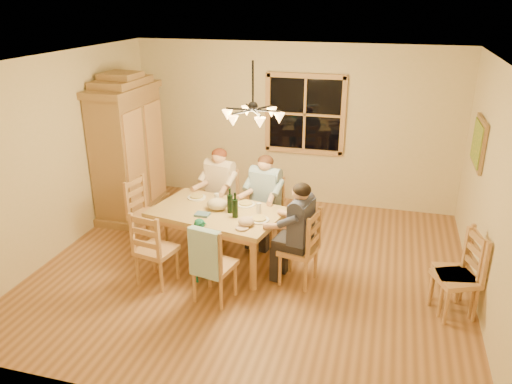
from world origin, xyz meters
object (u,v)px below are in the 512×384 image
(adult_plaid_man, at_px, (265,189))
(child, at_px, (202,250))
(armoire, at_px, (129,152))
(wine_bottle_a, at_px, (230,201))
(chandelier, at_px, (253,114))
(adult_woman, at_px, (219,181))
(chair_end_left, at_px, (148,225))
(chair_spare_front, at_px, (454,290))
(chair_far_right, at_px, (265,224))
(chair_end_right, at_px, (298,260))
(wine_bottle_b, at_px, (235,205))
(dining_table, at_px, (217,218))
(adult_slate_man, at_px, (300,221))
(chair_far_left, at_px, (220,214))
(chair_near_right, at_px, (215,276))
(chair_near_left, at_px, (157,261))
(chair_spare_back, at_px, (453,285))

(adult_plaid_man, relative_size, child, 1.04)
(armoire, bearing_deg, wine_bottle_a, -29.99)
(chandelier, bearing_deg, adult_woman, 130.61)
(chair_end_left, xyz_separation_m, chair_spare_front, (4.09, -0.64, 0.00))
(adult_woman, bearing_deg, chair_far_right, 180.00)
(chair_end_right, distance_m, child, 1.21)
(chair_end_left, relative_size, wine_bottle_b, 3.00)
(dining_table, xyz_separation_m, wine_bottle_b, (0.30, -0.14, 0.27))
(wine_bottle_a, xyz_separation_m, wine_bottle_b, (0.11, -0.12, 0.00))
(adult_slate_man, relative_size, wine_bottle_a, 2.65)
(dining_table, xyz_separation_m, wine_bottle_a, (0.19, -0.02, 0.27))
(dining_table, height_order, chair_far_right, chair_far_right)
(chair_end_right, xyz_separation_m, wine_bottle_a, (-0.95, 0.20, 0.62))
(chair_far_left, xyz_separation_m, chair_far_right, (0.73, -0.14, 0.00))
(chair_near_right, xyz_separation_m, wine_bottle_b, (0.03, 0.71, 0.62))
(chair_near_right, relative_size, adult_plaid_man, 1.13)
(armoire, relative_size, chair_far_right, 2.32)
(adult_woman, bearing_deg, adult_slate_man, 153.43)
(chair_near_left, bearing_deg, adult_plaid_man, 64.80)
(chair_far_right, xyz_separation_m, adult_slate_man, (0.67, -0.93, 0.54))
(chair_end_left, distance_m, adult_plaid_man, 1.76)
(chair_far_right, bearing_deg, chair_end_left, 27.98)
(chair_spare_front, bearing_deg, chair_end_left, 57.21)
(chair_end_right, bearing_deg, chair_far_left, 63.43)
(adult_woman, xyz_separation_m, wine_bottle_b, (0.56, -0.99, 0.08))
(chandelier, distance_m, chair_far_left, 2.13)
(dining_table, height_order, adult_slate_man, adult_slate_man)
(chair_spare_front, bearing_deg, dining_table, 57.96)
(chandelier, relative_size, armoire, 0.33)
(chair_end_left, bearing_deg, adult_woman, 136.74)
(dining_table, distance_m, chair_near_right, 0.96)
(dining_table, bearing_deg, adult_woman, 107.05)
(chair_end_right, distance_m, chair_spare_back, 1.82)
(adult_woman, bearing_deg, chair_near_right, 117.90)
(chair_near_left, relative_size, adult_plaid_man, 1.13)
(chair_spare_back, bearing_deg, chair_end_right, 75.98)
(wine_bottle_a, bearing_deg, adult_slate_man, -12.04)
(chair_near_left, relative_size, wine_bottle_a, 3.00)
(dining_table, relative_size, chair_near_left, 1.85)
(chair_near_left, height_order, wine_bottle_a, wine_bottle_a)
(chair_far_right, relative_size, adult_woman, 1.13)
(chandelier, relative_size, adult_slate_man, 0.88)
(armoire, relative_size, dining_table, 1.26)
(wine_bottle_b, xyz_separation_m, child, (-0.33, -0.36, -0.50))
(adult_woman, xyz_separation_m, wine_bottle_a, (0.45, -0.87, 0.08))
(chair_near_right, relative_size, chair_end_right, 1.00)
(chandelier, height_order, adult_plaid_man, chandelier)
(armoire, distance_m, wine_bottle_b, 2.59)
(chandelier, xyz_separation_m, wine_bottle_a, (-0.32, 0.03, -1.15))
(chair_end_left, bearing_deg, chair_far_left, 136.74)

